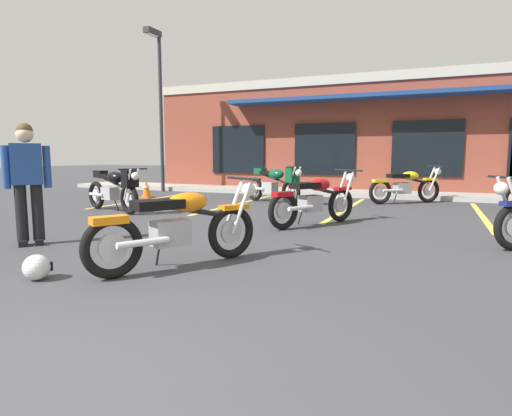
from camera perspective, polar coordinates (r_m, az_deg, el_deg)
name	(u,v)px	position (r m, az deg, el deg)	size (l,w,h in m)	color
ground_plane	(276,251)	(5.58, 2.74, -5.77)	(80.00, 80.00, 0.00)	#3D3D42
sidewalk_kerb	(369,193)	(13.65, 14.91, 1.90)	(22.00, 1.80, 0.14)	#A8A59E
brick_storefront_building	(384,138)	(17.19, 16.81, 9.02)	(15.86, 6.92, 3.84)	brown
painted_stall_lines	(347,209)	(10.12, 12.06, -0.11)	(11.29, 4.80, 0.01)	#DBCC4C
motorcycle_foreground_classic	(179,226)	(4.77, -10.28, -2.40)	(1.30, 1.90, 0.98)	black
motorcycle_black_cruiser	(315,199)	(7.62, 7.87, 1.15)	(1.29, 1.90, 0.98)	black
motorcycle_blue_standard	(114,188)	(9.85, -18.45, 2.55)	(2.03, 1.02, 0.98)	black
motorcycle_green_cafe_racer	(406,186)	(11.68, 19.43, 2.84)	(1.77, 1.51, 0.98)	black
motorcycle_orange_scrambler	(275,183)	(11.06, 2.53, 3.36)	(1.92, 1.26, 0.98)	black
person_in_black_shirt	(27,176)	(6.62, -28.30, 3.74)	(0.48, 0.51, 1.68)	black
helmet_on_pavement	(37,267)	(4.80, -27.31, -7.07)	(0.26, 0.26, 0.26)	silver
traffic_cone	(146,189)	(12.93, -14.47, 2.48)	(0.34, 0.34, 0.53)	orange
parking_lot_lamp_post	(159,90)	(15.21, -12.92, 15.10)	(0.24, 0.76, 5.33)	#2D2D33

